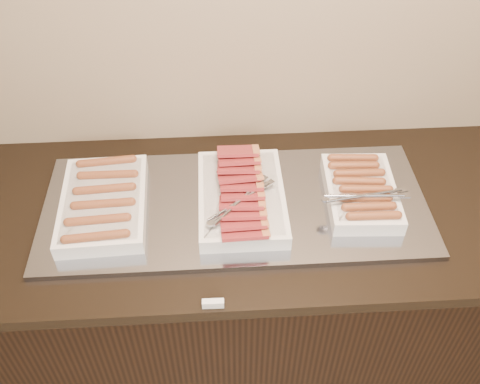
% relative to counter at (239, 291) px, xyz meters
% --- Properties ---
extents(counter, '(2.06, 0.76, 0.90)m').
position_rel_counter_xyz_m(counter, '(0.00, 0.00, 0.00)').
color(counter, black).
rests_on(counter, ground).
extents(warming_tray, '(1.20, 0.50, 0.02)m').
position_rel_counter_xyz_m(warming_tray, '(-0.01, 0.00, 0.46)').
color(warming_tray, gray).
rests_on(warming_tray, counter).
extents(dish_left, '(0.27, 0.39, 0.07)m').
position_rel_counter_xyz_m(dish_left, '(-0.41, -0.00, 0.50)').
color(dish_left, silver).
rests_on(dish_left, warming_tray).
extents(dish_center, '(0.26, 0.42, 0.10)m').
position_rel_counter_xyz_m(dish_center, '(0.01, -0.00, 0.50)').
color(dish_center, silver).
rests_on(dish_center, warming_tray).
extents(dish_right, '(0.26, 0.33, 0.08)m').
position_rel_counter_xyz_m(dish_right, '(0.38, -0.00, 0.50)').
color(dish_right, silver).
rests_on(dish_right, warming_tray).
extents(label_holder, '(0.06, 0.02, 0.02)m').
position_rel_counter_xyz_m(label_holder, '(-0.09, -0.36, 0.46)').
color(label_holder, silver).
rests_on(label_holder, counter).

